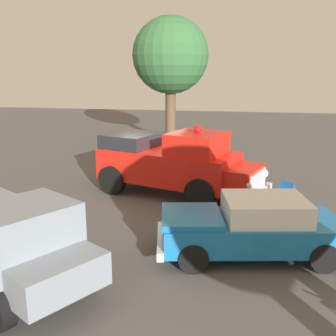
% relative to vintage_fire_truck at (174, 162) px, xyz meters
% --- Properties ---
extents(ground_plane, '(60.00, 60.00, 0.00)m').
position_rel_vintage_fire_truck_xyz_m(ground_plane, '(-0.99, 0.47, -1.20)').
color(ground_plane, '#514F4C').
extents(vintage_fire_truck, '(6.33, 3.98, 2.59)m').
position_rel_vintage_fire_truck_xyz_m(vintage_fire_truck, '(0.00, 0.00, 0.00)').
color(vintage_fire_truck, black).
rests_on(vintage_fire_truck, ground).
extents(classic_hot_rod, '(4.64, 2.68, 1.46)m').
position_rel_vintage_fire_truck_xyz_m(classic_hot_rod, '(2.66, -4.45, -0.45)').
color(classic_hot_rod, black).
rests_on(classic_hot_rod, ground).
extents(parked_pickup, '(5.04, 4.03, 1.90)m').
position_rel_vintage_fire_truck_xyz_m(parked_pickup, '(-2.40, -6.63, -0.21)').
color(parked_pickup, black).
rests_on(parked_pickup, ground).
extents(lawn_chair_by_car, '(0.69, 0.69, 1.02)m').
position_rel_vintage_fire_truck_xyz_m(lawn_chair_by_car, '(3.74, -1.27, -0.61)').
color(lawn_chair_by_car, '#B7BABF').
rests_on(lawn_chair_by_car, ground).
extents(spectator_standing, '(0.32, 0.65, 1.68)m').
position_rel_vintage_fire_truck_xyz_m(spectator_standing, '(-2.17, 4.31, -0.23)').
color(spectator_standing, '#2D334C').
rests_on(spectator_standing, ground).
extents(oak_tree_right, '(4.51, 4.51, 7.51)m').
position_rel_vintage_fire_truck_xyz_m(oak_tree_right, '(-2.06, 10.30, 4.00)').
color(oak_tree_right, brown).
rests_on(oak_tree_right, ground).
extents(traffic_cone, '(0.40, 0.40, 0.64)m').
position_rel_vintage_fire_truck_xyz_m(traffic_cone, '(-3.66, -3.76, -0.89)').
color(traffic_cone, orange).
rests_on(traffic_cone, ground).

